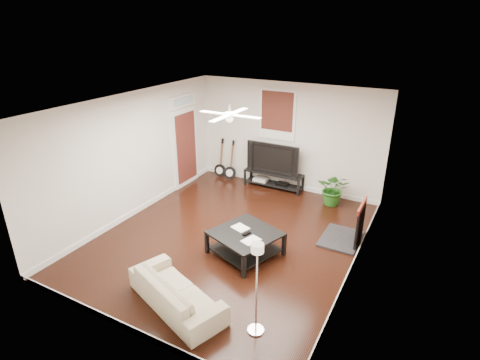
{
  "coord_description": "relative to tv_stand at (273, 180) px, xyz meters",
  "views": [
    {
      "loc": [
        3.44,
        -6.0,
        4.21
      ],
      "look_at": [
        0.0,
        0.4,
        1.15
      ],
      "focal_mm": 28.58,
      "sensor_mm": 36.0,
      "label": 1
    }
  ],
  "objects": [
    {
      "name": "brick_accent",
      "position": [
        2.74,
        -1.78,
        1.18
      ],
      "size": [
        0.02,
        2.2,
        2.8
      ],
      "primitive_type": "cube",
      "color": "#B14939",
      "rests_on": "floor"
    },
    {
      "name": "floor_lamp",
      "position": [
        1.87,
        -4.89,
        0.52
      ],
      "size": [
        0.32,
        0.32,
        1.49
      ],
      "primitive_type": null,
      "rotation": [
        0.0,
        0.0,
        -0.36
      ],
      "color": "silver",
      "rests_on": "floor"
    },
    {
      "name": "room",
      "position": [
        0.26,
        -2.78,
        1.18
      ],
      "size": [
        5.01,
        6.01,
        2.81
      ],
      "color": "black",
      "rests_on": "ground"
    },
    {
      "name": "potted_plant",
      "position": [
        1.7,
        -0.26,
        0.19
      ],
      "size": [
        0.81,
        0.73,
        0.83
      ],
      "primitive_type": "imported",
      "rotation": [
        0.0,
        0.0,
        0.11
      ],
      "color": "#225E1B",
      "rests_on": "floor"
    },
    {
      "name": "ceiling_fan",
      "position": [
        0.26,
        -2.78,
        2.38
      ],
      "size": [
        1.24,
        1.24,
        0.32
      ],
      "primitive_type": null,
      "color": "white",
      "rests_on": "ceiling"
    },
    {
      "name": "window_back",
      "position": [
        -0.04,
        0.19,
        1.73
      ],
      "size": [
        1.0,
        0.06,
        1.3
      ],
      "primitive_type": "cube",
      "color": "#3F1A11",
      "rests_on": "wall_back"
    },
    {
      "name": "tv_stand",
      "position": [
        0.0,
        0.0,
        0.0
      ],
      "size": [
        1.6,
        0.43,
        0.45
      ],
      "primitive_type": "cube",
      "color": "black",
      "rests_on": "floor"
    },
    {
      "name": "tv",
      "position": [
        0.0,
        0.02,
        0.63
      ],
      "size": [
        1.43,
        0.19,
        0.82
      ],
      "primitive_type": "imported",
      "color": "black",
      "rests_on": "tv_stand"
    },
    {
      "name": "door_left",
      "position": [
        -2.2,
        -0.88,
        1.03
      ],
      "size": [
        0.08,
        1.0,
        2.5
      ],
      "primitive_type": "cube",
      "color": "white",
      "rests_on": "wall_left"
    },
    {
      "name": "fireplace",
      "position": [
        2.46,
        -1.78,
        0.24
      ],
      "size": [
        0.8,
        1.1,
        0.92
      ],
      "primitive_type": "cube",
      "color": "black",
      "rests_on": "floor"
    },
    {
      "name": "guitar_right",
      "position": [
        -1.32,
        -0.06,
        0.34
      ],
      "size": [
        0.38,
        0.29,
        1.13
      ],
      "primitive_type": null,
      "rotation": [
        0.0,
        0.0,
        0.14
      ],
      "color": "black",
      "rests_on": "floor"
    },
    {
      "name": "guitar_left",
      "position": [
        -1.67,
        -0.03,
        0.34
      ],
      "size": [
        0.36,
        0.26,
        1.13
      ],
      "primitive_type": null,
      "rotation": [
        0.0,
        0.0,
        0.03
      ],
      "color": "black",
      "rests_on": "floor"
    },
    {
      "name": "coffee_table",
      "position": [
        0.8,
        -3.18,
        0.01
      ],
      "size": [
        1.43,
        1.43,
        0.47
      ],
      "primitive_type": "cube",
      "rotation": [
        0.0,
        0.0,
        -0.34
      ],
      "color": "black",
      "rests_on": "floor"
    },
    {
      "name": "sofa",
      "position": [
        0.52,
        -4.99,
        0.04
      ],
      "size": [
        1.96,
        1.31,
        0.53
      ],
      "primitive_type": "imported",
      "rotation": [
        0.0,
        0.0,
        2.78
      ],
      "color": "tan",
      "rests_on": "floor"
    }
  ]
}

